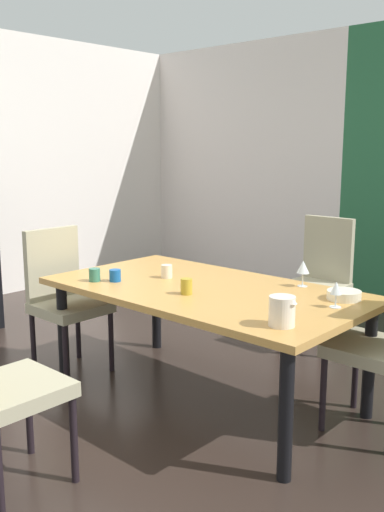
# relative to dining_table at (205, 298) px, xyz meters

# --- Properties ---
(ground_plane) EXTENTS (5.87, 6.36, 0.02)m
(ground_plane) POSITION_rel_dining_table_xyz_m (-0.41, -0.24, -0.65)
(ground_plane) COLOR #2D221D
(back_panel_interior) EXTENTS (2.73, 0.10, 2.71)m
(back_panel_interior) POSITION_rel_dining_table_xyz_m (-1.99, 2.89, 0.71)
(back_panel_interior) COLOR silver
(back_panel_interior) RESTS_ON ground_plane
(dining_table) EXTENTS (1.95, 1.06, 0.71)m
(dining_table) POSITION_rel_dining_table_xyz_m (0.00, 0.00, 0.00)
(dining_table) COLOR #C08A44
(dining_table) RESTS_ON ground_plane
(chair_head_far) EXTENTS (0.44, 0.45, 1.00)m
(chair_head_far) POSITION_rel_dining_table_xyz_m (0.00, 1.38, -0.09)
(chair_head_far) COLOR tan
(chair_head_far) RESTS_ON ground_plane
(chair_left_near) EXTENTS (0.44, 0.44, 0.99)m
(chair_left_near) POSITION_rel_dining_table_xyz_m (-1.03, -0.31, -0.09)
(chair_left_near) COLOR tan
(chair_left_near) RESTS_ON ground_plane
(wine_glass_corner) EXTENTS (0.08, 0.08, 0.16)m
(wine_glass_corner) POSITION_rel_dining_table_xyz_m (0.43, 0.42, 0.19)
(wine_glass_corner) COLOR silver
(wine_glass_corner) RESTS_ON dining_table
(wine_glass_near_shelf) EXTENTS (0.06, 0.06, 0.14)m
(wine_glass_near_shelf) POSITION_rel_dining_table_xyz_m (0.80, 0.13, 0.17)
(wine_glass_near_shelf) COLOR silver
(wine_glass_near_shelf) RESTS_ON dining_table
(serving_bowl_rear) EXTENTS (0.19, 0.19, 0.05)m
(serving_bowl_rear) POSITION_rel_dining_table_xyz_m (0.76, 0.31, 0.09)
(serving_bowl_rear) COLOR #F1E8CB
(serving_bowl_rear) RESTS_ON dining_table
(cup_right) EXTENTS (0.07, 0.07, 0.09)m
(cup_right) POSITION_rel_dining_table_xyz_m (0.03, -0.20, 0.11)
(cup_right) COLOR #B29428
(cup_right) RESTS_ON dining_table
(cup_west) EXTENTS (0.07, 0.07, 0.09)m
(cup_west) POSITION_rel_dining_table_xyz_m (-0.35, 0.02, 0.11)
(cup_west) COLOR beige
(cup_west) RESTS_ON dining_table
(cup_north) EXTENTS (0.07, 0.07, 0.08)m
(cup_north) POSITION_rel_dining_table_xyz_m (-0.62, -0.35, 0.11)
(cup_north) COLOR #32705A
(cup_north) RESTS_ON dining_table
(cup_front) EXTENTS (0.07, 0.07, 0.08)m
(cup_front) POSITION_rel_dining_table_xyz_m (-0.52, -0.27, 0.11)
(cup_front) COLOR #13519D
(cup_front) RESTS_ON dining_table
(pitcher_left) EXTENTS (0.14, 0.13, 0.15)m
(pitcher_left) POSITION_rel_dining_table_xyz_m (0.77, -0.33, 0.14)
(pitcher_left) COLOR silver
(pitcher_left) RESTS_ON dining_table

